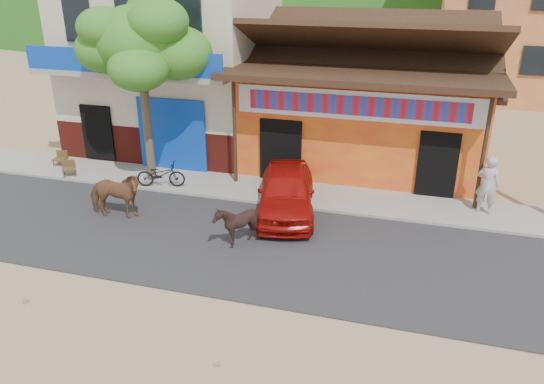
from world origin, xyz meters
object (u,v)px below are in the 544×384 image
(tree, at_px, (144,91))
(cafe_chair_left, at_px, (59,153))
(cafe_chair_right, at_px, (68,163))
(cow_dark, at_px, (236,225))
(pedestrian, at_px, (488,184))
(scooter, at_px, (161,174))
(cow_tan, at_px, (115,195))
(red_car, at_px, (286,191))

(tree, relative_size, cafe_chair_left, 6.41)
(cafe_chair_left, xyz_separation_m, cafe_chair_right, (0.94, -0.80, 0.00))
(cow_dark, xyz_separation_m, pedestrian, (6.38, 3.74, 0.36))
(cow_dark, relative_size, scooter, 0.75)
(cow_tan, relative_size, cow_dark, 1.41)
(red_car, distance_m, cafe_chair_left, 8.94)
(tree, xyz_separation_m, cow_dark, (4.24, -3.40, -2.49))
(cow_tan, bearing_deg, pedestrian, -80.24)
(pedestrian, bearing_deg, red_car, 29.45)
(cafe_chair_left, bearing_deg, scooter, -15.45)
(cow_dark, distance_m, cafe_chair_right, 7.71)
(cow_tan, relative_size, pedestrian, 0.96)
(scooter, distance_m, cafe_chair_left, 4.51)
(red_car, height_order, pedestrian, pedestrian)
(scooter, height_order, pedestrian, pedestrian)
(tree, xyz_separation_m, pedestrian, (10.62, 0.34, -2.13))
(cafe_chair_left, bearing_deg, pedestrian, -5.13)
(cow_dark, relative_size, red_car, 0.30)
(red_car, xyz_separation_m, pedestrian, (5.63, 1.46, 0.27))
(pedestrian, bearing_deg, cafe_chair_right, 18.46)
(cafe_chair_right, bearing_deg, scooter, -35.78)
(scooter, relative_size, cafe_chair_left, 1.68)
(red_car, bearing_deg, cafe_chair_left, 158.05)
(red_car, height_order, scooter, red_car)
(scooter, xyz_separation_m, cafe_chair_right, (-3.50, 0.00, 0.06))
(scooter, bearing_deg, tree, 35.16)
(cafe_chair_left, bearing_deg, red_car, -14.42)
(cafe_chair_left, bearing_deg, cafe_chair_right, -45.55)
(scooter, bearing_deg, cafe_chair_left, 64.80)
(cow_dark, xyz_separation_m, cafe_chair_right, (-7.14, 2.90, -0.04))
(cow_tan, distance_m, cafe_chair_right, 3.98)
(cafe_chair_left, relative_size, cafe_chair_right, 0.99)
(cow_dark, relative_size, pedestrian, 0.68)
(scooter, bearing_deg, pedestrian, -100.27)
(pedestrian, bearing_deg, tree, 16.73)
(cow_dark, distance_m, pedestrian, 7.40)
(cow_dark, height_order, cafe_chair_left, cow_dark)
(cow_tan, relative_size, red_car, 0.42)
(cow_tan, bearing_deg, cow_dark, -105.78)
(cow_tan, bearing_deg, red_car, -77.32)
(scooter, bearing_deg, cafe_chair_right, 74.97)
(red_car, relative_size, cafe_chair_right, 4.25)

